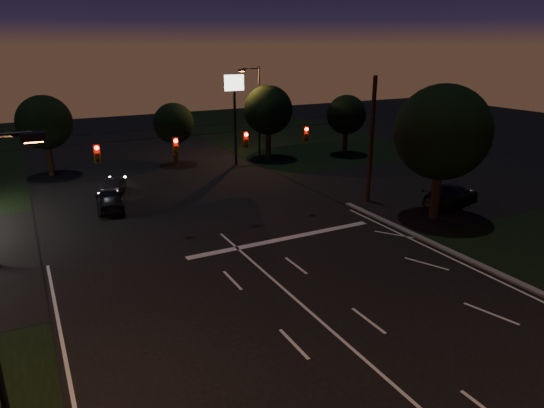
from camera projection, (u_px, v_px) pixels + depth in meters
ground at (364, 359)px, 17.76m from camera, size 140.00×140.00×0.00m
cross_street_right at (437, 184)px, 40.04m from camera, size 20.00×16.00×0.02m
stop_bar at (284, 239)px, 28.76m from camera, size 12.00×0.50×0.01m
utility_pole_right at (367, 201)px, 35.67m from camera, size 0.30×0.30×9.00m
signal_span at (212, 142)px, 28.64m from camera, size 24.00×0.40×1.56m
pole_sign_right at (234, 99)px, 44.59m from camera, size 1.80×0.30×8.40m
street_light_right_far at (257, 106)px, 48.01m from camera, size 2.20×0.35×9.00m
tree_right_near at (441, 133)px, 30.51m from camera, size 6.00×6.00×8.76m
tree_far_b at (45, 123)px, 41.53m from camera, size 4.60×4.60×6.98m
tree_far_c at (174, 124)px, 45.74m from camera, size 3.80×3.80×5.86m
tree_far_d at (268, 111)px, 47.76m from camera, size 4.80×4.80×7.30m
tree_far_e at (346, 115)px, 49.80m from camera, size 4.00×4.00×6.18m
car_oncoming_a at (109, 200)px, 33.57m from camera, size 2.26×4.58×1.50m
car_oncoming_b at (114, 185)px, 37.65m from camera, size 2.51×4.05×1.26m
car_cross at (451, 195)px, 34.67m from camera, size 5.73×3.64×1.55m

